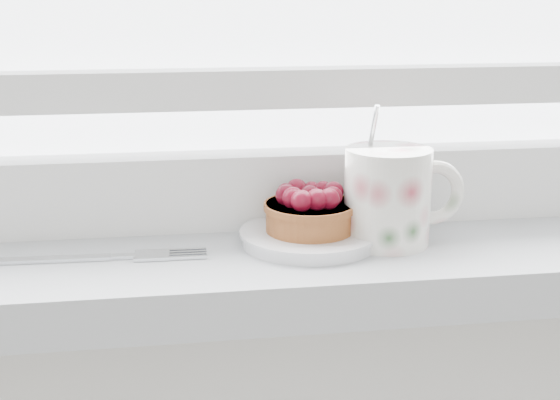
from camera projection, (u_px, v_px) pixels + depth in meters
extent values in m
cube|color=silver|center=(302.00, 265.00, 0.69)|extent=(1.60, 0.20, 0.04)
cube|color=white|center=(290.00, 186.00, 0.75)|extent=(1.30, 0.05, 0.07)
cube|color=white|center=(290.00, 87.00, 0.72)|extent=(1.30, 0.04, 0.04)
cylinder|color=silver|center=(309.00, 237.00, 0.69)|extent=(0.12, 0.12, 0.01)
cylinder|color=brown|center=(310.00, 217.00, 0.68)|extent=(0.08, 0.08, 0.03)
cylinder|color=brown|center=(310.00, 206.00, 0.68)|extent=(0.08, 0.08, 0.01)
sphere|color=#48000D|center=(310.00, 195.00, 0.68)|extent=(0.02, 0.02, 0.02)
sphere|color=#48000D|center=(333.00, 192.00, 0.69)|extent=(0.02, 0.02, 0.02)
sphere|color=#48000D|center=(323.00, 190.00, 0.70)|extent=(0.02, 0.02, 0.02)
sphere|color=#48000D|center=(312.00, 190.00, 0.70)|extent=(0.02, 0.02, 0.02)
sphere|color=#48000D|center=(297.00, 189.00, 0.70)|extent=(0.02, 0.02, 0.02)
sphere|color=#48000D|center=(286.00, 192.00, 0.69)|extent=(0.02, 0.02, 0.02)
sphere|color=#48000D|center=(286.00, 195.00, 0.68)|extent=(0.02, 0.02, 0.02)
sphere|color=#48000D|center=(293.00, 198.00, 0.67)|extent=(0.02, 0.02, 0.02)
sphere|color=#48000D|center=(302.00, 201.00, 0.66)|extent=(0.02, 0.02, 0.02)
sphere|color=#48000D|center=(317.00, 200.00, 0.66)|extent=(0.02, 0.02, 0.02)
sphere|color=#48000D|center=(329.00, 199.00, 0.66)|extent=(0.02, 0.02, 0.02)
sphere|color=#48000D|center=(333.00, 196.00, 0.67)|extent=(0.02, 0.02, 0.02)
cylinder|color=white|center=(387.00, 196.00, 0.68)|extent=(0.08, 0.08, 0.09)
cylinder|color=black|center=(389.00, 153.00, 0.67)|extent=(0.07, 0.07, 0.01)
torus|color=white|center=(433.00, 193.00, 0.69)|extent=(0.06, 0.01, 0.06)
cylinder|color=silver|center=(372.00, 133.00, 0.68)|extent=(0.01, 0.02, 0.05)
cube|color=silver|center=(48.00, 259.00, 0.65)|extent=(0.10, 0.01, 0.00)
cube|color=silver|center=(124.00, 256.00, 0.65)|extent=(0.02, 0.01, 0.00)
cube|color=silver|center=(152.00, 255.00, 0.66)|extent=(0.03, 0.02, 0.00)
cube|color=silver|center=(187.00, 257.00, 0.65)|extent=(0.03, 0.00, 0.00)
cube|color=silver|center=(187.00, 255.00, 0.66)|extent=(0.03, 0.00, 0.00)
cube|color=silver|center=(187.00, 253.00, 0.66)|extent=(0.03, 0.00, 0.00)
cube|color=silver|center=(187.00, 250.00, 0.67)|extent=(0.03, 0.00, 0.00)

